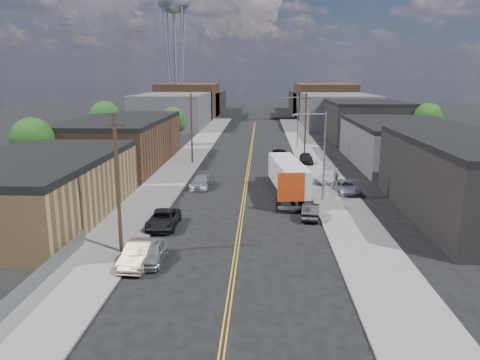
# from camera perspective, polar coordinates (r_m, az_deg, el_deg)

# --- Properties ---
(ground) EXTENTS (260.00, 260.00, 0.00)m
(ground) POSITION_cam_1_polar(r_m,az_deg,el_deg) (82.11, 1.38, 3.91)
(ground) COLOR black
(ground) RESTS_ON ground
(centerline) EXTENTS (0.32, 120.00, 0.01)m
(centerline) POSITION_cam_1_polar(r_m,az_deg,el_deg) (67.32, 1.10, 1.98)
(centerline) COLOR gold
(centerline) RESTS_ON ground
(sidewalk_left) EXTENTS (5.00, 140.00, 0.15)m
(sidewalk_left) POSITION_cam_1_polar(r_m,az_deg,el_deg) (68.22, -6.90, 2.09)
(sidewalk_left) COLOR slate
(sidewalk_left) RESTS_ON ground
(sidewalk_right) EXTENTS (5.00, 140.00, 0.15)m
(sidewalk_right) POSITION_cam_1_polar(r_m,az_deg,el_deg) (67.74, 9.17, 1.94)
(sidewalk_right) COLOR slate
(sidewalk_right) RESTS_ON ground
(warehouse_tan) EXTENTS (12.00, 22.00, 5.60)m
(warehouse_tan) POSITION_cam_1_polar(r_m,az_deg,el_deg) (44.88, -23.53, -0.88)
(warehouse_tan) COLOR olive
(warehouse_tan) RESTS_ON ground
(warehouse_brown) EXTENTS (12.00, 26.00, 6.60)m
(warehouse_brown) POSITION_cam_1_polar(r_m,az_deg,el_deg) (68.67, -14.15, 4.59)
(warehouse_brown) COLOR #523320
(warehouse_brown) RESTS_ON ground
(industrial_right_b) EXTENTS (14.00, 24.00, 6.10)m
(industrial_right_b) POSITION_cam_1_polar(r_m,az_deg,el_deg) (70.76, 19.30, 4.29)
(industrial_right_b) COLOR #39393C
(industrial_right_b) RESTS_ON ground
(industrial_right_c) EXTENTS (14.00, 22.00, 7.60)m
(industrial_right_c) POSITION_cam_1_polar(r_m,az_deg,el_deg) (95.71, 14.95, 7.04)
(industrial_right_c) COLOR black
(industrial_right_c) RESTS_ON ground
(skyline_left_a) EXTENTS (16.00, 30.00, 8.00)m
(skyline_left_a) POSITION_cam_1_polar(r_m,az_deg,el_deg) (118.45, -8.05, 8.44)
(skyline_left_a) COLOR #39393C
(skyline_left_a) RESTS_ON ground
(skyline_right_a) EXTENTS (16.00, 30.00, 8.00)m
(skyline_right_a) POSITION_cam_1_polar(r_m,az_deg,el_deg) (117.87, 11.65, 8.28)
(skyline_right_a) COLOR #39393C
(skyline_right_a) RESTS_ON ground
(skyline_left_b) EXTENTS (16.00, 26.00, 10.00)m
(skyline_left_b) POSITION_cam_1_polar(r_m,az_deg,el_deg) (142.99, -6.22, 9.60)
(skyline_left_b) COLOR #523320
(skyline_left_b) RESTS_ON ground
(skyline_right_b) EXTENTS (16.00, 26.00, 10.00)m
(skyline_right_b) POSITION_cam_1_polar(r_m,az_deg,el_deg) (142.51, 10.12, 9.47)
(skyline_right_b) COLOR #523320
(skyline_right_b) RESTS_ON ground
(skyline_left_c) EXTENTS (16.00, 40.00, 7.00)m
(skyline_left_c) POSITION_cam_1_polar(r_m,az_deg,el_deg) (162.84, -5.13, 9.46)
(skyline_left_c) COLOR black
(skyline_left_c) RESTS_ON ground
(skyline_right_c) EXTENTS (16.00, 40.00, 7.00)m
(skyline_right_c) POSITION_cam_1_polar(r_m,az_deg,el_deg) (162.41, 9.19, 9.34)
(skyline_right_c) COLOR black
(skyline_right_c) RESTS_ON ground
(water_tower) EXTENTS (9.00, 9.00, 36.90)m
(water_tower) POSITION_cam_1_polar(r_m,az_deg,el_deg) (134.49, -8.08, 20.31)
(water_tower) COLOR gray
(water_tower) RESTS_ON ground
(streetlight_near) EXTENTS (3.39, 0.25, 9.00)m
(streetlight_near) POSITION_cam_1_polar(r_m,az_deg,el_deg) (47.05, 9.78, 3.72)
(streetlight_near) COLOR gray
(streetlight_near) RESTS_ON ground
(streetlight_far) EXTENTS (3.39, 0.25, 9.00)m
(streetlight_far) POSITION_cam_1_polar(r_m,az_deg,el_deg) (81.66, 6.79, 7.55)
(streetlight_far) COLOR gray
(streetlight_far) RESTS_ON ground
(utility_pole_left_near) EXTENTS (1.60, 0.26, 10.00)m
(utility_pole_left_near) POSITION_cam_1_polar(r_m,az_deg,el_deg) (33.49, -14.69, -0.45)
(utility_pole_left_near) COLOR black
(utility_pole_left_near) RESTS_ON ground
(utility_pole_left_far) EXTENTS (1.60, 0.26, 10.00)m
(utility_pole_left_far) POSITION_cam_1_polar(r_m,az_deg,el_deg) (67.27, -5.92, 6.33)
(utility_pole_left_far) COLOR black
(utility_pole_left_far) RESTS_ON ground
(utility_pole_right) EXTENTS (1.60, 0.26, 10.00)m
(utility_pole_right) POSITION_cam_1_polar(r_m,az_deg,el_deg) (69.82, 7.97, 6.50)
(utility_pole_right) COLOR black
(utility_pole_right) RESTS_ON ground
(chainlink_fence) EXTENTS (0.05, 16.00, 1.22)m
(chainlink_fence) POSITION_cam_1_polar(r_m,az_deg,el_deg) (30.36, -23.96, -11.45)
(chainlink_fence) COLOR slate
(chainlink_fence) RESTS_ON ground
(tree_left_near) EXTENTS (4.85, 4.76, 7.91)m
(tree_left_near) POSITION_cam_1_polar(r_m,az_deg,el_deg) (57.68, -23.90, 4.29)
(tree_left_near) COLOR black
(tree_left_near) RESTS_ON ground
(tree_left_mid) EXTENTS (5.10, 5.04, 8.37)m
(tree_left_mid) POSITION_cam_1_polar(r_m,az_deg,el_deg) (80.64, -16.08, 7.19)
(tree_left_mid) COLOR black
(tree_left_mid) RESTS_ON ground
(tree_left_far) EXTENTS (4.35, 4.20, 6.97)m
(tree_left_far) POSITION_cam_1_polar(r_m,az_deg,el_deg) (84.96, -8.09, 7.19)
(tree_left_far) COLOR black
(tree_left_far) RESTS_ON ground
(tree_right_far) EXTENTS (4.85, 4.76, 7.91)m
(tree_right_far) POSITION_cam_1_polar(r_m,az_deg,el_deg) (86.25, 21.95, 6.90)
(tree_right_far) COLOR black
(tree_right_far) RESTS_ON ground
(semi_truck) EXTENTS (3.83, 14.97, 3.85)m
(semi_truck) POSITION_cam_1_polar(r_m,az_deg,el_deg) (50.05, 5.74, 0.72)
(semi_truck) COLOR #BDBDBD
(semi_truck) RESTS_ON ground
(car_left_a) EXTENTS (1.71, 4.20, 1.43)m
(car_left_a) POSITION_cam_1_polar(r_m,az_deg,el_deg) (32.70, -10.69, -8.69)
(car_left_a) COLOR #A9ACAE
(car_left_a) RESTS_ON ground
(car_left_b) EXTENTS (1.97, 4.86, 1.57)m
(car_left_b) POSITION_cam_1_polar(r_m,az_deg,el_deg) (32.43, -12.22, -8.81)
(car_left_b) COLOR #89715A
(car_left_b) RESTS_ON ground
(car_left_c) EXTENTS (2.38, 5.12, 1.42)m
(car_left_c) POSITION_cam_1_polar(r_m,az_deg,el_deg) (39.80, -9.32, -4.73)
(car_left_c) COLOR black
(car_left_c) RESTS_ON ground
(car_left_d) EXTENTS (2.42, 5.16, 1.46)m
(car_left_d) POSITION_cam_1_polar(r_m,az_deg,el_deg) (53.27, -4.70, -0.14)
(car_left_d) COLOR #A2A3A7
(car_left_d) RESTS_ON ground
(car_right_oncoming) EXTENTS (2.00, 4.36, 1.39)m
(car_right_oncoming) POSITION_cam_1_polar(r_m,az_deg,el_deg) (42.18, 8.59, -3.73)
(car_right_oncoming) COLOR black
(car_right_oncoming) RESTS_ON ground
(car_right_lot_a) EXTENTS (2.46, 4.78, 1.29)m
(car_right_lot_a) POSITION_cam_1_polar(r_m,az_deg,el_deg) (51.32, 12.79, -0.83)
(car_right_lot_a) COLOR #A8A9AD
(car_right_lot_a) RESTS_ON sidewalk_right
(car_right_lot_b) EXTENTS (3.17, 5.10, 1.38)m
(car_right_lot_b) POSITION_cam_1_polar(r_m,az_deg,el_deg) (56.01, 10.71, 0.44)
(car_right_lot_b) COLOR #BCBCBC
(car_right_lot_b) RESTS_ON sidewalk_right
(car_right_lot_c) EXTENTS (1.77, 4.39, 1.50)m
(car_right_lot_c) POSITION_cam_1_polar(r_m,az_deg,el_deg) (67.65, 8.08, 2.67)
(car_right_lot_c) COLOR black
(car_right_lot_c) RESTS_ON sidewalk_right
(car_ahead_truck) EXTENTS (2.45, 5.00, 1.37)m
(car_ahead_truck) POSITION_cam_1_polar(r_m,az_deg,el_deg) (71.73, 4.80, 3.15)
(car_ahead_truck) COLOR black
(car_ahead_truck) RESTS_ON ground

